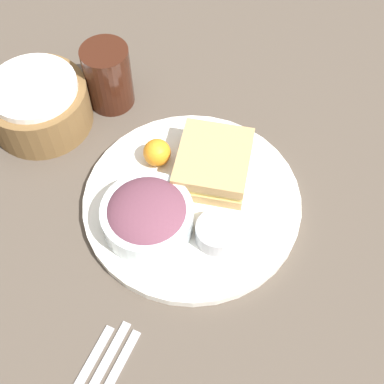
{
  "coord_description": "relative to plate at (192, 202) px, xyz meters",
  "views": [
    {
      "loc": [
        -0.37,
        -0.24,
        0.72
      ],
      "look_at": [
        0.0,
        0.0,
        0.04
      ],
      "focal_mm": 50.0,
      "sensor_mm": 36.0,
      "label": 1
    }
  ],
  "objects": [
    {
      "name": "ground_plane",
      "position": [
        0.0,
        0.0,
        -0.01
      ],
      "size": [
        4.0,
        4.0,
        0.0
      ],
      "primitive_type": "plane",
      "color": "#4C4238"
    },
    {
      "name": "sandwich",
      "position": [
        0.06,
        -0.0,
        0.03
      ],
      "size": [
        0.16,
        0.15,
        0.05
      ],
      "color": "tan",
      "rests_on": "plate"
    },
    {
      "name": "salad_bowl",
      "position": [
        -0.07,
        0.03,
        0.03
      ],
      "size": [
        0.14,
        0.14,
        0.06
      ],
      "color": "silver",
      "rests_on": "plate"
    },
    {
      "name": "orange_wedge",
      "position": [
        0.03,
        0.09,
        0.03
      ],
      "size": [
        0.04,
        0.04,
        0.04
      ],
      "primitive_type": "sphere",
      "color": "orange",
      "rests_on": "plate"
    },
    {
      "name": "dressing_cup",
      "position": [
        -0.04,
        -0.07,
        0.02
      ],
      "size": [
        0.06,
        0.06,
        0.03
      ],
      "primitive_type": "cylinder",
      "color": "#99999E",
      "rests_on": "plate"
    },
    {
      "name": "bread_basket",
      "position": [
        -0.0,
        0.31,
        0.04
      ],
      "size": [
        0.17,
        0.17,
        0.09
      ],
      "color": "brown",
      "rests_on": "ground_plane"
    },
    {
      "name": "plate",
      "position": [
        0.0,
        0.0,
        0.0
      ],
      "size": [
        0.34,
        0.34,
        0.02
      ],
      "primitive_type": "cylinder",
      "color": "white",
      "rests_on": "ground_plane"
    },
    {
      "name": "drink_glass",
      "position": [
        0.1,
        0.24,
        0.05
      ],
      "size": [
        0.08,
        0.08,
        0.12
      ],
      "primitive_type": "cylinder",
      "color": "#38190F",
      "rests_on": "ground_plane"
    }
  ]
}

